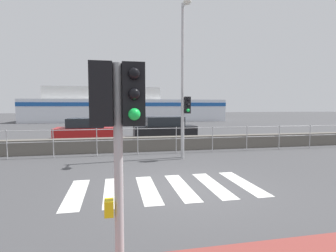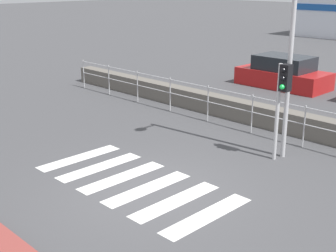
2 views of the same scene
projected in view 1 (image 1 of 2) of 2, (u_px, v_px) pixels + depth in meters
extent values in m
plane|color=#424244|center=(187.00, 187.00, 7.09)|extent=(160.00, 160.00, 0.00)
cube|color=silver|center=(76.00, 194.00, 6.51)|extent=(0.45, 2.40, 0.01)
cube|color=silver|center=(113.00, 191.00, 6.69)|extent=(0.45, 2.40, 0.01)
cube|color=silver|center=(148.00, 189.00, 6.87)|extent=(0.45, 2.40, 0.01)
cube|color=silver|center=(181.00, 187.00, 7.05)|extent=(0.45, 2.40, 0.01)
cube|color=silver|center=(213.00, 185.00, 7.23)|extent=(0.45, 2.40, 0.01)
cube|color=silver|center=(243.00, 183.00, 7.41)|extent=(0.45, 2.40, 0.01)
cube|color=#605B54|center=(154.00, 144.00, 12.80)|extent=(21.74, 0.55, 0.68)
cylinder|color=#B2B2B5|center=(157.00, 129.00, 11.89)|extent=(19.56, 0.03, 0.03)
cylinder|color=#B2B2B5|center=(157.00, 139.00, 11.92)|extent=(19.56, 0.03, 0.03)
cylinder|color=#B2B2B5|center=(7.00, 145.00, 10.68)|extent=(0.04, 0.04, 1.22)
cylinder|color=#B2B2B5|center=(53.00, 143.00, 11.04)|extent=(0.04, 0.04, 1.22)
cylinder|color=#B2B2B5|center=(97.00, 142.00, 11.39)|extent=(0.04, 0.04, 1.22)
cylinder|color=#B2B2B5|center=(138.00, 141.00, 11.75)|extent=(0.04, 0.04, 1.22)
cylinder|color=#B2B2B5|center=(176.00, 140.00, 12.11)|extent=(0.04, 0.04, 1.22)
cylinder|color=#B2B2B5|center=(213.00, 139.00, 12.46)|extent=(0.04, 0.04, 1.22)
cylinder|color=#B2B2B5|center=(247.00, 138.00, 12.82)|extent=(0.04, 0.04, 1.22)
cylinder|color=#B2B2B5|center=(279.00, 137.00, 13.18)|extent=(0.04, 0.04, 1.22)
cylinder|color=#B2B2B5|center=(310.00, 136.00, 13.53)|extent=(0.04, 0.04, 1.22)
cylinder|color=#B2B2B5|center=(119.00, 183.00, 2.91)|extent=(0.10, 0.10, 2.64)
cube|color=black|center=(101.00, 94.00, 2.80)|extent=(0.24, 0.24, 0.68)
sphere|color=black|center=(102.00, 76.00, 2.92)|extent=(0.13, 0.13, 0.13)
sphere|color=black|center=(102.00, 95.00, 2.94)|extent=(0.13, 0.13, 0.13)
sphere|color=#19D84C|center=(102.00, 114.00, 2.95)|extent=(0.13, 0.13, 0.13)
cube|color=black|center=(133.00, 95.00, 2.87)|extent=(0.24, 0.24, 0.68)
sphere|color=black|center=(134.00, 74.00, 2.72)|extent=(0.13, 0.13, 0.13)
sphere|color=black|center=(134.00, 94.00, 2.73)|extent=(0.13, 0.13, 0.13)
sphere|color=#19D84C|center=(134.00, 114.00, 2.75)|extent=(0.13, 0.13, 0.13)
cube|color=yellow|center=(109.00, 208.00, 2.91)|extent=(0.10, 0.14, 0.18)
cylinder|color=#B2B2B5|center=(183.00, 128.00, 10.69)|extent=(0.10, 0.10, 2.56)
cube|color=black|center=(187.00, 105.00, 10.66)|extent=(0.24, 0.24, 0.68)
sphere|color=black|center=(188.00, 100.00, 10.51)|extent=(0.13, 0.13, 0.13)
sphere|color=black|center=(188.00, 105.00, 10.52)|extent=(0.13, 0.13, 0.13)
sphere|color=#19D84C|center=(188.00, 110.00, 10.54)|extent=(0.13, 0.13, 0.13)
cylinder|color=#B2B2B5|center=(182.00, 82.00, 10.88)|extent=(0.12, 0.12, 6.36)
cylinder|color=#B2B2B5|center=(185.00, 4.00, 10.33)|extent=(0.07, 0.65, 0.07)
ellipsoid|color=silver|center=(187.00, 2.00, 10.02)|extent=(0.32, 0.42, 0.19)
cube|color=silver|center=(127.00, 110.00, 39.14)|extent=(27.61, 8.71, 3.08)
cube|color=white|center=(104.00, 94.00, 38.30)|extent=(15.46, 6.97, 1.69)
cube|color=#194C99|center=(129.00, 104.00, 34.81)|extent=(27.61, 0.08, 0.49)
cylinder|color=#194C99|center=(104.00, 82.00, 38.16)|extent=(1.80, 1.80, 1.80)
cube|color=#B21919|center=(86.00, 133.00, 17.38)|extent=(3.94, 1.87, 0.76)
cube|color=#1E2328|center=(86.00, 123.00, 17.33)|extent=(2.36, 1.65, 0.62)
cube|color=black|center=(165.00, 131.00, 18.45)|extent=(4.32, 1.77, 0.78)
cube|color=#1E2328|center=(165.00, 121.00, 18.39)|extent=(2.59, 1.55, 0.64)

